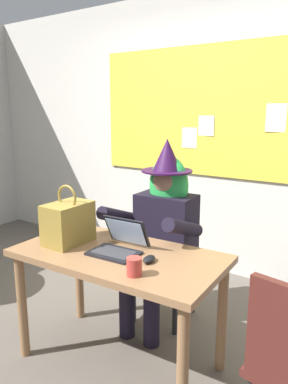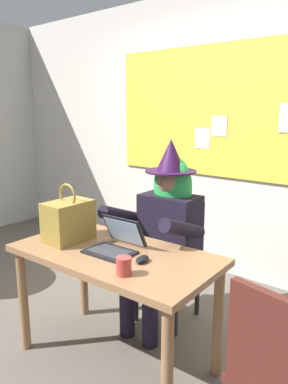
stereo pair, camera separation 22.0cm
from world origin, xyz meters
TOP-DOWN VIEW (x-y plane):
  - ground_plane at (0.00, 0.00)m, footprint 24.00×24.00m
  - wall_back_bulletin at (0.00, 1.71)m, footprint 6.06×1.86m
  - desk_main at (0.16, 0.04)m, footprint 1.28×0.72m
  - chair_at_desk at (0.11, 0.73)m, footprint 0.46×0.46m
  - person_costumed at (0.12, 0.60)m, footprint 0.61×0.66m
  - laptop at (0.15, 0.05)m, footprint 0.30×0.31m
  - computer_mouse at (0.39, 0.02)m, footprint 0.08×0.11m
  - handbag at (-0.20, -0.01)m, footprint 0.20×0.30m
  - coffee_mug at (0.42, -0.16)m, footprint 0.08×0.08m

SIDE VIEW (x-z plane):
  - ground_plane at x=0.00m, z-range 0.00..0.00m
  - chair_at_desk at x=0.11m, z-range 0.05..0.95m
  - desk_main at x=0.16m, z-range 0.26..1.00m
  - computer_mouse at x=0.39m, z-range 0.74..0.77m
  - person_costumed at x=0.12m, z-range 0.09..1.46m
  - laptop at x=0.15m, z-range 0.68..0.88m
  - coffee_mug at x=0.42m, z-range 0.74..0.83m
  - handbag at x=-0.20m, z-range 0.68..1.06m
  - wall_back_bulletin at x=0.00m, z-range 0.02..2.66m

